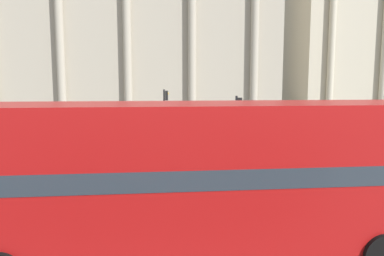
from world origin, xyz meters
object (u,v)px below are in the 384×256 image
(pedestrian_olive, at_px, (153,178))
(traffic_light_far, at_px, (165,108))
(pedestrian_yellow, at_px, (64,162))
(plaza_building_right, at_px, (378,27))
(traffic_light_mid, at_px, (238,120))
(car_white, at_px, (294,144))
(plaza_building_left, at_px, (131,19))
(double_decker_bus, at_px, (195,174))
(pedestrian_grey, at_px, (193,152))

(pedestrian_olive, bearing_deg, traffic_light_far, -126.00)
(pedestrian_yellow, bearing_deg, pedestrian_olive, 70.14)
(pedestrian_yellow, xyz_separation_m, pedestrian_olive, (3.89, -3.41, 0.03))
(plaza_building_right, bearing_deg, traffic_light_mid, -130.01)
(pedestrian_yellow, bearing_deg, car_white, 132.02)
(traffic_light_mid, relative_size, car_white, 0.88)
(plaza_building_left, xyz_separation_m, car_white, (10.98, -28.93, -11.73))
(pedestrian_yellow, relative_size, pedestrian_olive, 0.97)
(traffic_light_far, bearing_deg, double_decker_bus, -89.84)
(pedestrian_olive, bearing_deg, plaza_building_left, -118.10)
(plaza_building_left, relative_size, traffic_light_mid, 9.79)
(pedestrian_grey, bearing_deg, plaza_building_left, -78.83)
(car_white, bearing_deg, plaza_building_right, -20.26)
(plaza_building_left, bearing_deg, traffic_light_mid, -77.10)
(plaza_building_left, bearing_deg, traffic_light_far, -81.25)
(plaza_building_left, relative_size, car_white, 8.61)
(car_white, height_order, pedestrian_yellow, pedestrian_yellow)
(double_decker_bus, xyz_separation_m, car_white, (7.39, 12.48, -1.50))
(plaza_building_right, relative_size, traffic_light_far, 7.37)
(plaza_building_right, distance_m, car_white, 44.75)
(traffic_light_mid, distance_m, car_white, 4.70)
(pedestrian_yellow, bearing_deg, pedestrian_grey, 126.27)
(traffic_light_far, height_order, pedestrian_yellow, traffic_light_far)
(traffic_light_mid, height_order, car_white, traffic_light_mid)
(double_decker_bus, relative_size, traffic_light_mid, 3.03)
(car_white, bearing_deg, traffic_light_far, 68.91)
(traffic_light_far, distance_m, pedestrian_grey, 9.19)
(plaza_building_right, distance_m, pedestrian_grey, 50.92)
(traffic_light_far, relative_size, pedestrian_grey, 2.39)
(pedestrian_olive, bearing_deg, double_decker_bus, 70.61)
(plaza_building_right, distance_m, pedestrian_yellow, 55.96)
(car_white, bearing_deg, pedestrian_grey, 133.06)
(traffic_light_mid, xyz_separation_m, car_white, (3.90, 1.99, -1.72))
(plaza_building_right, height_order, traffic_light_far, plaza_building_right)
(car_white, xyz_separation_m, pedestrian_olive, (-8.39, -8.03, 0.26))
(car_white, bearing_deg, pedestrian_olive, 151.23)
(plaza_building_right, bearing_deg, pedestrian_grey, -131.42)
(traffic_light_far, bearing_deg, pedestrian_yellow, -114.62)
(plaza_building_right, relative_size, pedestrian_olive, 17.04)
(pedestrian_yellow, bearing_deg, double_decker_bus, 53.29)
(plaza_building_left, xyz_separation_m, pedestrian_yellow, (-1.30, -33.56, -11.50))
(double_decker_bus, xyz_separation_m, traffic_light_far, (-0.05, 18.41, 0.33))
(double_decker_bus, height_order, pedestrian_yellow, double_decker_bus)
(traffic_light_far, distance_m, pedestrian_yellow, 11.72)
(traffic_light_far, height_order, pedestrian_olive, traffic_light_far)
(traffic_light_mid, distance_m, pedestrian_grey, 3.10)
(plaza_building_right, xyz_separation_m, pedestrian_yellow, (-38.64, -38.70, -11.86))
(traffic_light_mid, relative_size, pedestrian_olive, 2.20)
(pedestrian_grey, bearing_deg, plaza_building_right, -128.41)
(pedestrian_olive, bearing_deg, pedestrian_yellow, -73.34)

